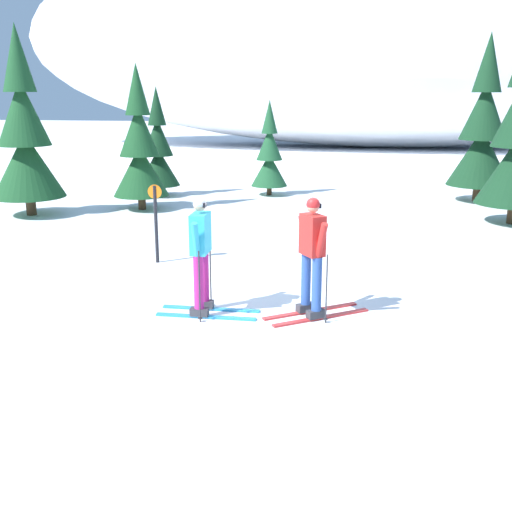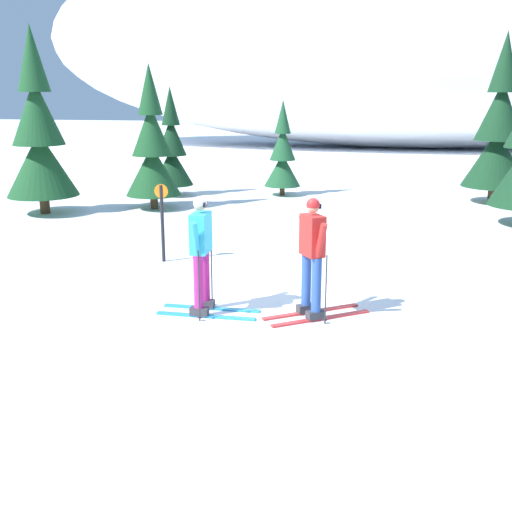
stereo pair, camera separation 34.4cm
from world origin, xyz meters
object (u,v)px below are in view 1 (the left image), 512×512
at_px(pine_tree_center_right, 269,156).
at_px(pine_tree_center_left, 139,150).
at_px(pine_tree_left, 158,151).
at_px(pine_tree_right, 483,133).
at_px(skier_red_jacket, 312,255).
at_px(pine_tree_far_left, 25,138).
at_px(skier_cyan_jacket, 201,252).
at_px(trail_marker_post, 156,219).

bearing_deg(pine_tree_center_right, pine_tree_center_left, -137.35).
xyz_separation_m(pine_tree_left, pine_tree_center_left, (0.19, -2.41, 0.26)).
relative_size(pine_tree_center_right, pine_tree_right, 0.61).
xyz_separation_m(skier_red_jacket, pine_tree_center_right, (-2.07, 11.34, 0.32)).
distance_m(pine_tree_far_left, pine_tree_left, 4.55).
bearing_deg(pine_tree_center_left, pine_tree_far_left, -155.81).
relative_size(skier_cyan_jacket, trail_marker_post, 1.17).
distance_m(pine_tree_left, pine_tree_center_right, 3.64).
distance_m(pine_tree_center_right, trail_marker_post, 8.76).
height_order(skier_red_jacket, pine_tree_left, pine_tree_left).
distance_m(pine_tree_left, pine_tree_right, 10.23).
bearing_deg(pine_tree_center_right, skier_cyan_jacket, -88.10).
relative_size(skier_red_jacket, trail_marker_post, 1.17).
xyz_separation_m(pine_tree_far_left, pine_tree_right, (12.82, 4.13, -0.01)).
bearing_deg(pine_tree_center_right, trail_marker_post, -97.94).
height_order(skier_red_jacket, pine_tree_center_left, pine_tree_center_left).
xyz_separation_m(skier_cyan_jacket, pine_tree_right, (6.25, 11.22, 1.13)).
bearing_deg(skier_red_jacket, pine_tree_left, 117.93).
bearing_deg(skier_red_jacket, trail_marker_post, 140.81).
xyz_separation_m(skier_cyan_jacket, pine_tree_left, (-3.95, 10.76, 0.47)).
bearing_deg(skier_cyan_jacket, pine_tree_far_left, 132.79).
bearing_deg(pine_tree_center_left, pine_tree_left, 94.55).
bearing_deg(pine_tree_center_left, skier_cyan_jacket, -65.78).
distance_m(pine_tree_center_left, pine_tree_right, 10.42).
bearing_deg(pine_tree_left, pine_tree_far_left, -125.49).
bearing_deg(pine_tree_right, pine_tree_center_right, 177.90).
bearing_deg(pine_tree_center_right, pine_tree_far_left, -144.75).
bearing_deg(pine_tree_right, trail_marker_post, -132.95).
bearing_deg(skier_red_jacket, skier_cyan_jacket, -175.86).
distance_m(pine_tree_far_left, pine_tree_center_left, 3.10).
distance_m(skier_cyan_jacket, skier_red_jacket, 1.70).
xyz_separation_m(pine_tree_left, pine_tree_center_right, (3.57, 0.70, -0.17)).
height_order(pine_tree_left, pine_tree_center_right, pine_tree_left).
bearing_deg(pine_tree_far_left, skier_red_jacket, -40.16).
relative_size(skier_cyan_jacket, pine_tree_far_left, 0.36).
distance_m(skier_cyan_jacket, pine_tree_far_left, 9.73).
bearing_deg(skier_cyan_jacket, skier_red_jacket, 4.14).
relative_size(skier_cyan_jacket, pine_tree_right, 0.36).
relative_size(skier_red_jacket, pine_tree_right, 0.37).
bearing_deg(skier_cyan_jacket, pine_tree_left, 110.15).
relative_size(pine_tree_left, pine_tree_center_left, 0.85).
distance_m(skier_red_jacket, pine_tree_far_left, 10.86).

